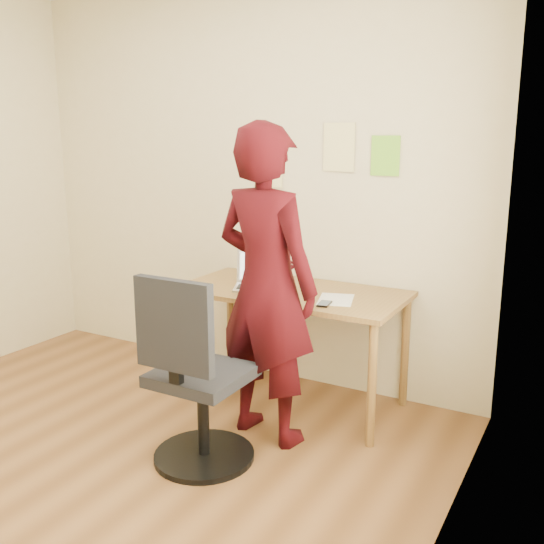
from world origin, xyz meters
The scene contains 10 objects.
room centered at (0.00, 0.00, 1.35)m, with size 3.58×3.58×2.78m.
desk centered at (0.57, 1.38, 0.65)m, with size 1.40×0.70×0.74m.
laptop centered at (0.37, 1.35, 0.79)m, with size 0.39×0.38×0.22m.
paper_sheet centered at (0.91, 1.31, 0.74)m, with size 0.19×0.28×0.00m, color white.
phone centered at (0.89, 1.17, 0.74)m, with size 0.08×0.13×0.01m.
wall_note_left centered at (0.21, 1.74, 1.48)m, with size 0.21×0.00×0.30m, color #FAEB95.
wall_note_mid centered at (0.72, 1.74, 1.60)m, with size 0.21×0.00×0.30m, color #FAEB95.
wall_note_right centered at (1.02, 1.74, 1.55)m, with size 0.18×0.00×0.24m, color #7ED530.
office_chair centered at (0.50, 0.46, 0.44)m, with size 0.53×0.53×1.02m.
person centered at (0.66, 0.92, 0.88)m, with size 0.64×0.42×1.75m, color #35070B.
Camera 1 is at (2.24, -1.85, 1.68)m, focal length 40.00 mm.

